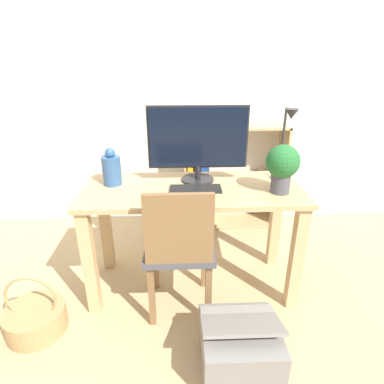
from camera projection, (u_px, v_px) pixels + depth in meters
name	position (u px, v px, depth m)	size (l,w,h in m)	color
ground_plane	(193.00, 283.00, 2.24)	(10.00, 10.00, 0.00)	tan
wall_back	(188.00, 76.00, 2.67)	(8.00, 0.05, 2.60)	silver
desk	(193.00, 210.00, 2.01)	(1.33, 0.56, 0.72)	tan
monitor	(198.00, 140.00, 1.95)	(0.61, 0.20, 0.47)	#232326
keyboard	(196.00, 189.00, 1.91)	(0.31, 0.12, 0.02)	black
vase	(112.00, 169.00, 1.96)	(0.11, 0.11, 0.23)	#33598C
desk_lamp	(286.00, 138.00, 1.93)	(0.10, 0.19, 0.46)	#2D2D33
potted_plant	(282.00, 165.00, 1.82)	(0.19, 0.19, 0.29)	#4C4C51
chair	(179.00, 247.00, 1.82)	(0.40, 0.40, 0.85)	#4C4C51
bookshelf	(215.00, 182.00, 2.86)	(0.87, 0.28, 0.92)	tan
basket	(35.00, 318.00, 1.83)	(0.34, 0.34, 0.37)	tan
storage_box	(240.00, 348.00, 1.58)	(0.38, 0.40, 0.33)	gray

